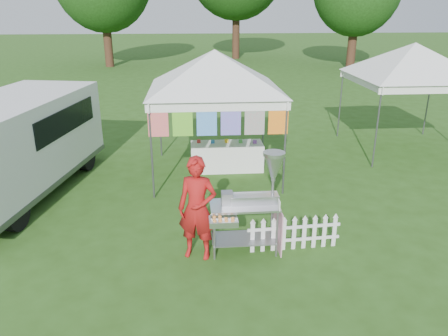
{
  "coord_description": "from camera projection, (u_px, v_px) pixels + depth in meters",
  "views": [
    {
      "loc": [
        -0.56,
        -6.71,
        3.95
      ],
      "look_at": [
        0.02,
        0.87,
        1.1
      ],
      "focal_mm": 35.0,
      "sensor_mm": 36.0,
      "label": 1
    }
  ],
  "objects": [
    {
      "name": "ground",
      "position": [
        227.0,
        244.0,
        7.69
      ],
      "size": [
        120.0,
        120.0,
        0.0
      ],
      "primitive_type": "plane",
      "color": "#2A4E16",
      "rests_on": "ground"
    },
    {
      "name": "canopy_main",
      "position": [
        215.0,
        50.0,
        9.9
      ],
      "size": [
        4.24,
        4.24,
        3.45
      ],
      "color": "#59595E",
      "rests_on": "ground"
    },
    {
      "name": "canopy_right",
      "position": [
        416.0,
        43.0,
        11.7
      ],
      "size": [
        4.24,
        4.24,
        3.45
      ],
      "color": "#59595E",
      "rests_on": "ground"
    },
    {
      "name": "donut_cart",
      "position": [
        256.0,
        195.0,
        7.13
      ],
      "size": [
        1.25,
        0.86,
        1.74
      ],
      "rotation": [
        0.0,
        0.0,
        0.01
      ],
      "color": "gray",
      "rests_on": "ground"
    },
    {
      "name": "vendor",
      "position": [
        197.0,
        209.0,
        7.02
      ],
      "size": [
        0.72,
        0.57,
        1.74
      ],
      "primitive_type": "imported",
      "rotation": [
        0.0,
        0.0,
        -0.27
      ],
      "color": "#9F1413",
      "rests_on": "ground"
    },
    {
      "name": "cargo_van",
      "position": [
        16.0,
        143.0,
        9.48
      ],
      "size": [
        2.94,
        5.33,
        2.09
      ],
      "rotation": [
        0.0,
        0.0,
        -0.19
      ],
      "color": "silver",
      "rests_on": "ground"
    },
    {
      "name": "picket_fence",
      "position": [
        294.0,
        234.0,
        7.42
      ],
      "size": [
        1.62,
        0.13,
        0.56
      ],
      "rotation": [
        0.0,
        0.0,
        0.07
      ],
      "color": "silver",
      "rests_on": "ground"
    },
    {
      "name": "display_table",
      "position": [
        227.0,
        156.0,
        11.05
      ],
      "size": [
        1.8,
        0.7,
        0.69
      ],
      "primitive_type": "cube",
      "color": "white",
      "rests_on": "ground"
    }
  ]
}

